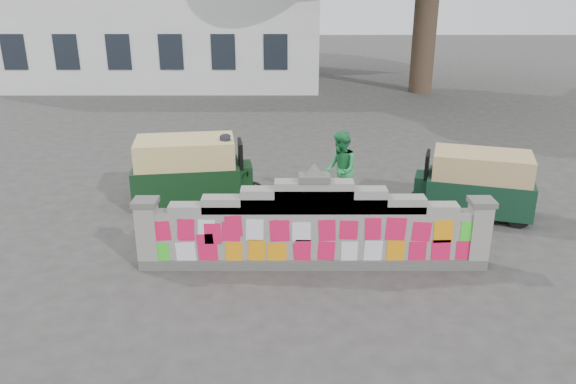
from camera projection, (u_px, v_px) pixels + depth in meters
name	position (u px, v px, depth m)	size (l,w,h in m)	color
ground	(313.00, 266.00, 10.48)	(100.00, 100.00, 0.00)	#383533
parapet_wall	(313.00, 229.00, 10.21)	(6.48, 0.44, 2.01)	#4C4C49
building	(164.00, 2.00, 29.67)	(16.00, 10.00, 8.90)	silver
cyclist_bike	(229.00, 187.00, 13.23)	(0.58, 1.68, 0.88)	black
cyclist_rider	(228.00, 175.00, 13.12)	(0.54, 0.36, 1.49)	black
pedestrian	(340.00, 170.00, 12.93)	(0.88, 0.69, 1.82)	#28954C
rickshaw_left	(190.00, 170.00, 13.21)	(2.94, 1.66, 1.59)	black
rickshaw_right	(477.00, 183.00, 12.56)	(2.73, 1.82, 1.46)	#113421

